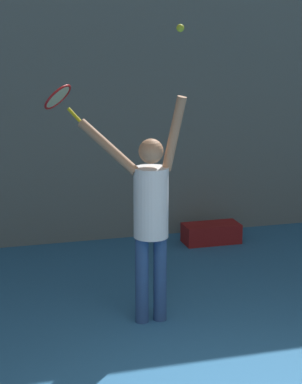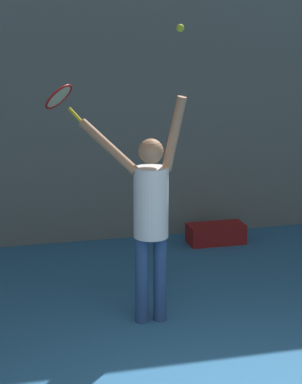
# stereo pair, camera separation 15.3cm
# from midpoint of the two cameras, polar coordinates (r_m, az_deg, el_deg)

# --- Properties ---
(back_wall) EXTENTS (18.00, 0.10, 5.00)m
(back_wall) POSITION_cam_midpoint_polar(r_m,az_deg,el_deg) (9.03, -4.64, 11.52)
(back_wall) COLOR slate
(back_wall) RESTS_ON ground_plane
(tennis_player) EXTENTS (0.96, 0.57, 2.20)m
(tennis_player) POSITION_cam_midpoint_polar(r_m,az_deg,el_deg) (6.55, -0.74, -1.49)
(tennis_player) COLOR #2D4C7F
(tennis_player) RESTS_ON ground_plane
(tennis_racket) EXTENTS (0.40, 0.40, 0.37)m
(tennis_racket) POSITION_cam_midpoint_polar(r_m,az_deg,el_deg) (6.70, -8.23, 7.62)
(tennis_racket) COLOR yellow
(tennis_ball) EXTENTS (0.07, 0.07, 0.07)m
(tennis_ball) POSITION_cam_midpoint_polar(r_m,az_deg,el_deg) (6.31, 1.70, 13.30)
(tennis_ball) COLOR #CCDB2D
(equipment_bag) EXTENTS (0.74, 0.35, 0.26)m
(equipment_bag) POSITION_cam_midpoint_polar(r_m,az_deg,el_deg) (9.24, 4.49, -3.39)
(equipment_bag) COLOR maroon
(equipment_bag) RESTS_ON ground_plane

